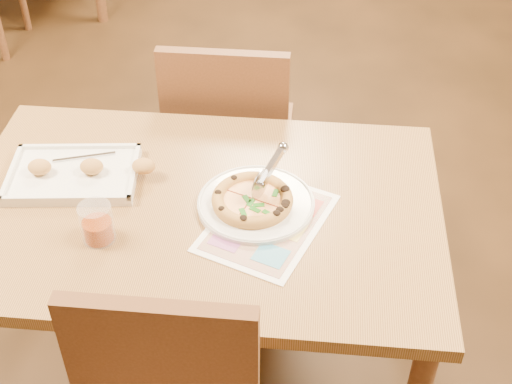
# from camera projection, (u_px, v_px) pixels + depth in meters

# --- Properties ---
(dining_table) EXTENTS (1.30, 0.85, 0.72)m
(dining_table) POSITION_uv_depth(u_px,v_px,m) (201.00, 228.00, 1.97)
(dining_table) COLOR #A17540
(dining_table) RESTS_ON ground
(chair_far) EXTENTS (0.42, 0.42, 0.47)m
(chair_far) POSITION_uv_depth(u_px,v_px,m) (229.00, 125.00, 2.47)
(chair_far) COLOR brown
(chair_far) RESTS_ON ground
(plate) EXTENTS (0.33, 0.33, 0.02)m
(plate) POSITION_uv_depth(u_px,v_px,m) (256.00, 204.00, 1.90)
(plate) COLOR silver
(plate) RESTS_ON dining_table
(pizza) EXTENTS (0.22, 0.22, 0.03)m
(pizza) POSITION_uv_depth(u_px,v_px,m) (252.00, 200.00, 1.89)
(pizza) COLOR #DC994B
(pizza) RESTS_ON plate
(pizza_cutter) EXTENTS (0.08, 0.15, 0.10)m
(pizza_cutter) POSITION_uv_depth(u_px,v_px,m) (268.00, 172.00, 1.88)
(pizza_cutter) COLOR silver
(pizza_cutter) RESTS_ON pizza
(appetizer_tray) EXTENTS (0.42, 0.28, 0.06)m
(appetizer_tray) POSITION_uv_depth(u_px,v_px,m) (77.00, 174.00, 1.99)
(appetizer_tray) COLOR white
(appetizer_tray) RESTS_ON dining_table
(glass_tumbler) EXTENTS (0.08, 0.08, 0.11)m
(glass_tumbler) POSITION_uv_depth(u_px,v_px,m) (97.00, 225.00, 1.78)
(glass_tumbler) COLOR #8D310A
(glass_tumbler) RESTS_ON dining_table
(menu) EXTENTS (0.38, 0.44, 0.00)m
(menu) POSITION_uv_depth(u_px,v_px,m) (267.00, 222.00, 1.86)
(menu) COLOR white
(menu) RESTS_ON dining_table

